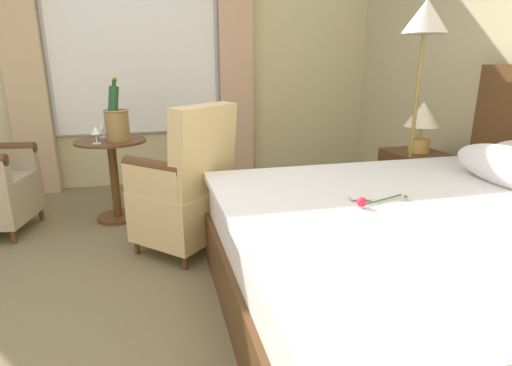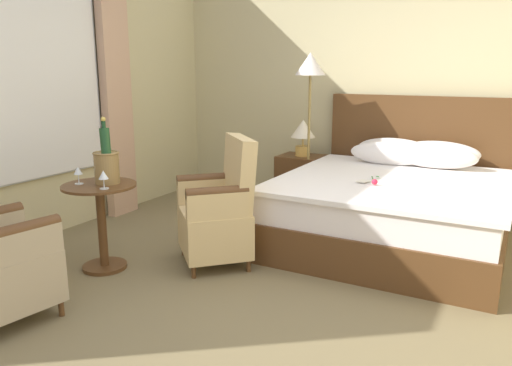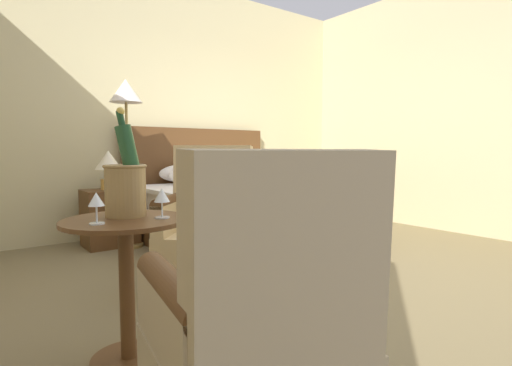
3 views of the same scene
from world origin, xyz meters
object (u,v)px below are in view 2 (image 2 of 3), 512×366
at_px(bed, 397,203).
at_px(bedside_lamp, 303,132).
at_px(side_table_round, 101,218).
at_px(champagne_bucket, 106,163).
at_px(armchair_by_window, 219,212).
at_px(nightstand, 302,181).
at_px(floor_lamp_brass, 310,80).
at_px(wine_glass_near_edge, 103,176).
at_px(wine_glass_near_bucket, 78,172).

relative_size(bed, bedside_lamp, 5.26).
relative_size(bedside_lamp, side_table_round, 0.59).
height_order(champagne_bucket, armchair_by_window, champagne_bucket).
xyz_separation_m(nightstand, champagne_bucket, (-0.63, -2.38, 0.55)).
xyz_separation_m(side_table_round, armchair_by_window, (0.75, 0.55, 0.01)).
xyz_separation_m(nightstand, side_table_round, (-0.66, -2.44, 0.12)).
distance_m(side_table_round, armchair_by_window, 0.93).
relative_size(bed, champagne_bucket, 4.16).
xyz_separation_m(bedside_lamp, armchair_by_window, (0.09, -1.90, -0.43)).
relative_size(bed, side_table_round, 3.11).
xyz_separation_m(bedside_lamp, floor_lamp_brass, (0.14, -0.17, 0.58)).
xyz_separation_m(floor_lamp_brass, armchair_by_window, (-0.05, -1.72, -1.02)).
bearing_deg(wine_glass_near_edge, bed, 46.98).
bearing_deg(wine_glass_near_edge, wine_glass_near_bucket, 175.78).
xyz_separation_m(bed, champagne_bucket, (-1.86, -1.72, 0.49)).
distance_m(side_table_round, champagne_bucket, 0.44).
bearing_deg(armchair_by_window, side_table_round, -143.91).
height_order(bedside_lamp, armchair_by_window, armchair_by_window).
relative_size(bed, armchair_by_window, 2.06).
bearing_deg(wine_glass_near_bucket, armchair_by_window, 34.49).
relative_size(side_table_round, armchair_by_window, 0.66).
distance_m(bed, champagne_bucket, 2.58).
relative_size(bed, nightstand, 3.60).
relative_size(nightstand, side_table_round, 0.86).
height_order(side_table_round, wine_glass_near_bucket, wine_glass_near_bucket).
bearing_deg(wine_glass_near_edge, armchair_by_window, 46.33).
bearing_deg(armchair_by_window, bed, 47.32).
xyz_separation_m(bed, floor_lamp_brass, (-1.09, 0.49, 1.09)).
bearing_deg(floor_lamp_brass, bedside_lamp, 129.20).
height_order(bed, champagne_bucket, bed).
bearing_deg(nightstand, bed, -28.28).
relative_size(wine_glass_near_bucket, armchair_by_window, 0.13).
bearing_deg(bedside_lamp, wine_glass_near_edge, -101.53).
xyz_separation_m(nightstand, armchair_by_window, (0.09, -1.90, 0.13)).
height_order(nightstand, floor_lamp_brass, floor_lamp_brass).
bearing_deg(wine_glass_near_bucket, bedside_lamp, 72.25).
xyz_separation_m(side_table_round, champagne_bucket, (0.03, 0.06, 0.44)).
bearing_deg(side_table_round, armchair_by_window, 36.09).
bearing_deg(floor_lamp_brass, armchair_by_window, -91.76).
height_order(side_table_round, armchair_by_window, armchair_by_window).
height_order(side_table_round, champagne_bucket, champagne_bucket).
relative_size(bedside_lamp, armchair_by_window, 0.39).
bearing_deg(bedside_lamp, side_table_round, -105.13).
xyz_separation_m(nightstand, floor_lamp_brass, (0.14, -0.17, 1.15)).
bearing_deg(bed, champagne_bucket, -137.24).
height_order(bed, floor_lamp_brass, floor_lamp_brass).
distance_m(bed, floor_lamp_brass, 1.61).
bearing_deg(bed, wine_glass_near_bucket, -137.70).
bearing_deg(nightstand, side_table_round, -105.13).
bearing_deg(nightstand, armchair_by_window, -87.30).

